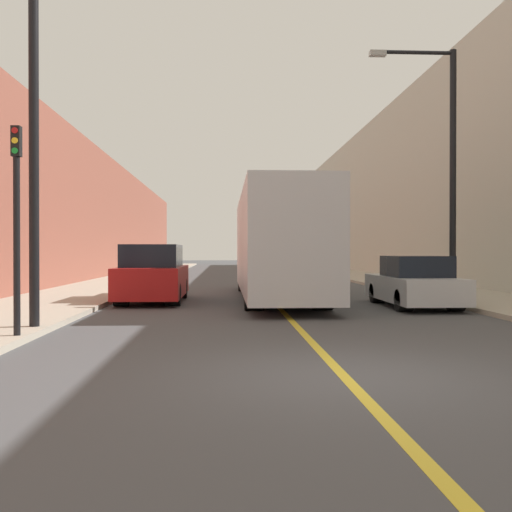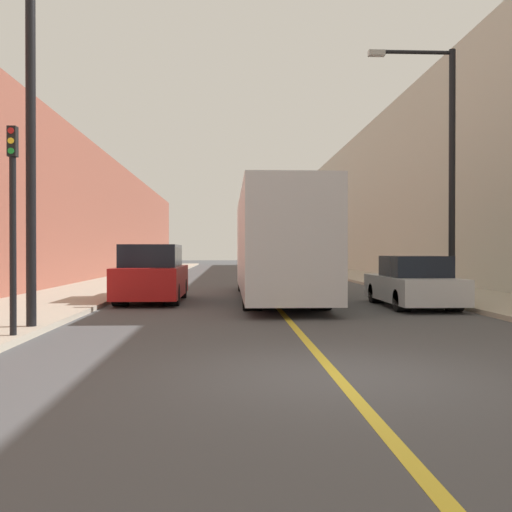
{
  "view_description": "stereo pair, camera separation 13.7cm",
  "coord_description": "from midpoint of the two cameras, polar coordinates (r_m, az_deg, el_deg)",
  "views": [
    {
      "loc": [
        -1.56,
        -7.83,
        1.66
      ],
      "look_at": [
        -0.28,
        17.48,
        1.45
      ],
      "focal_mm": 42.0,
      "sensor_mm": 36.0,
      "label": 1
    },
    {
      "loc": [
        -1.43,
        -7.84,
        1.66
      ],
      "look_at": [
        -0.28,
        17.48,
        1.45
      ],
      "focal_mm": 42.0,
      "sensor_mm": 36.0,
      "label": 2
    }
  ],
  "objects": [
    {
      "name": "road_center_line",
      "position": [
        37.9,
        -0.64,
        -2.03
      ],
      "size": [
        0.16,
        72.0,
        0.01
      ],
      "primitive_type": "cube",
      "color": "gold",
      "rests_on": "ground"
    },
    {
      "name": "ground_plane",
      "position": [
        8.15,
        7.88,
        -11.28
      ],
      "size": [
        200.0,
        200.0,
        0.0
      ],
      "primitive_type": "plane",
      "color": "#474749"
    },
    {
      "name": "sidewalk_right",
      "position": [
        38.8,
        9.69,
        -1.89
      ],
      "size": [
        3.65,
        72.0,
        0.13
      ],
      "primitive_type": "cube",
      "color": "#A89E8C",
      "rests_on": "ground"
    },
    {
      "name": "street_lamp_right",
      "position": [
        19.54,
        17.4,
        8.94
      ],
      "size": [
        2.71,
        0.24,
        7.73
      ],
      "color": "black",
      "rests_on": "sidewalk_right"
    },
    {
      "name": "street_lamp_left",
      "position": [
        13.19,
        -19.69,
        13.02
      ],
      "size": [
        2.71,
        0.24,
        7.7
      ],
      "color": "black",
      "rests_on": "sidewalk_left"
    },
    {
      "name": "bus",
      "position": [
        20.74,
        1.76,
        1.18
      ],
      "size": [
        2.47,
        12.9,
        3.59
      ],
      "color": "silver",
      "rests_on": "ground"
    },
    {
      "name": "traffic_light",
      "position": [
        11.69,
        -22.15,
        3.12
      ],
      "size": [
        0.16,
        0.18,
        3.79
      ],
      "color": "black",
      "rests_on": "sidewalk_left"
    },
    {
      "name": "parked_suv_left",
      "position": [
        19.77,
        -9.97,
        -1.84
      ],
      "size": [
        1.98,
        4.88,
        1.87
      ],
      "color": "maroon",
      "rests_on": "ground"
    },
    {
      "name": "sidewalk_left",
      "position": [
        38.26,
        -11.13,
        -1.92
      ],
      "size": [
        3.65,
        72.0,
        0.13
      ],
      "primitive_type": "cube",
      "color": "#A89E8C",
      "rests_on": "ground"
    },
    {
      "name": "building_row_left",
      "position": [
        39.02,
        -16.71,
        3.58
      ],
      "size": [
        4.0,
        72.0,
        7.58
      ],
      "primitive_type": "cube",
      "color": "brown",
      "rests_on": "ground"
    },
    {
      "name": "car_right_near",
      "position": [
        18.37,
        14.61,
        -2.58
      ],
      "size": [
        1.84,
        4.67,
        1.52
      ],
      "color": "silver",
      "rests_on": "ground"
    },
    {
      "name": "building_row_right",
      "position": [
        39.96,
        15.09,
        5.95
      ],
      "size": [
        4.0,
        72.0,
        10.98
      ],
      "primitive_type": "cube",
      "color": "#B7B2A3",
      "rests_on": "ground"
    }
  ]
}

